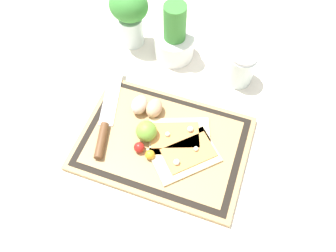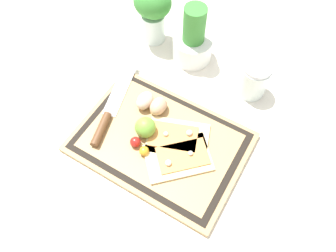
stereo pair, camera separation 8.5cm
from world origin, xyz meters
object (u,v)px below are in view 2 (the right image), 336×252
knife (108,115)px  cherry_tomato_yellow (144,151)px  egg_pink (145,101)px  pizza_slice_near (179,157)px  cherry_tomato_red (135,142)px  egg_brown (158,106)px  herb_pot (193,42)px  herb_glass (153,10)px  pizza_slice_far (177,137)px  sauce_jar (253,81)px  lime (144,129)px

knife → cherry_tomato_yellow: size_ratio=11.74×
egg_pink → pizza_slice_near: bearing=-30.3°
cherry_tomato_red → egg_pink: bearing=111.2°
egg_brown → herb_pot: bearing=95.4°
herb_pot → herb_glass: (-0.14, 0.01, 0.05)m
cherry_tomato_yellow → pizza_slice_far: bearing=58.0°
knife → herb_pot: bearing=75.2°
egg_brown → herb_glass: (-0.17, 0.24, 0.07)m
pizza_slice_far → herb_glass: (-0.25, 0.29, 0.09)m
cherry_tomato_red → cherry_tomato_yellow: cherry_tomato_red is taller
herb_pot → sauce_jar: 0.21m
pizza_slice_far → egg_pink: (-0.13, 0.05, 0.02)m
pizza_slice_near → knife: 0.23m
egg_brown → lime: size_ratio=1.04×
knife → pizza_slice_near: bearing=-2.7°
pizza_slice_far → egg_pink: 0.14m
lime → herb_glass: bearing=118.1°
knife → herb_pot: (0.09, 0.32, 0.04)m
cherry_tomato_red → pizza_slice_far: bearing=40.1°
herb_glass → knife: bearing=-79.9°
egg_brown → cherry_tomato_yellow: egg_brown is taller
pizza_slice_far → herb_glass: bearing=130.7°
knife → herb_glass: (-0.06, 0.33, 0.09)m
lime → herb_glass: (-0.17, 0.33, 0.07)m
egg_pink → herb_glass: (-0.12, 0.25, 0.07)m
pizza_slice_far → cherry_tomato_red: cherry_tomato_red is taller
lime → cherry_tomato_red: bearing=-95.8°
cherry_tomato_red → sauce_jar: sauce_jar is taller
cherry_tomato_red → sauce_jar: 0.37m
cherry_tomato_yellow → egg_brown: bearing=106.0°
pizza_slice_near → cherry_tomato_red: cherry_tomato_red is taller
pizza_slice_near → lime: 0.11m
pizza_slice_near → herb_glass: 0.45m
egg_brown → cherry_tomato_yellow: bearing=-74.0°
egg_brown → lime: lime is taller
pizza_slice_far → lime: 0.09m
cherry_tomato_red → lime: bearing=84.2°
lime → cherry_tomato_yellow: (0.03, -0.05, -0.01)m
sauce_jar → herb_glass: bearing=173.9°
knife → sauce_jar: sauce_jar is taller
cherry_tomato_red → herb_pot: 0.36m
egg_pink → sauce_jar: size_ratio=0.54×
knife → herb_glass: bearing=100.1°
knife → cherry_tomato_red: size_ratio=10.56×
pizza_slice_far → herb_pot: (-0.11, 0.28, 0.04)m
cherry_tomato_red → herb_pot: bearing=94.3°
knife → lime: lime is taller
knife → lime: (0.12, 0.00, 0.02)m
lime → pizza_slice_far: bearing=21.8°
lime → pizza_slice_near: bearing=-7.8°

